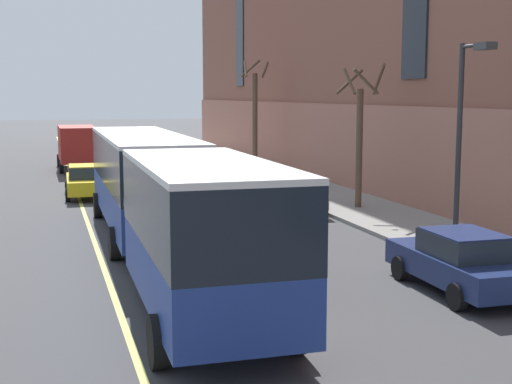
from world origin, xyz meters
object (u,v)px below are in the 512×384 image
object	(u,v)px
city_bus	(159,192)
street_tree_far_uptown	(360,134)
parked_car_navy_6	(242,175)
box_truck	(77,145)
street_tree_far_downtown	(255,115)
parked_car_navy_1	(460,261)
taxi_cab	(86,181)
parked_car_red_4	(194,156)
street_lamp	(464,126)
fire_hydrant	(258,174)
parked_car_silver_3	(290,193)

from	to	relation	value
city_bus	street_tree_far_uptown	distance (m)	11.77
parked_car_navy_6	box_truck	world-z (taller)	box_truck
street_tree_far_downtown	parked_car_navy_1	bearing A→B (deg)	-96.00
street_tree_far_downtown	taxi_cab	bearing A→B (deg)	-143.45
box_truck	street_tree_far_downtown	size ratio (longest dim) A/B	1.05
parked_car_navy_1	parked_car_navy_6	bearing A→B (deg)	90.05
parked_car_red_4	taxi_cab	xyz separation A→B (m)	(-7.84, -12.20, 0.00)
box_truck	street_tree_far_uptown	xyz separation A→B (m)	(10.72, -19.95, 1.57)
street_lamp	street_tree_far_downtown	bearing A→B (deg)	87.24
taxi_cab	street_lamp	xyz separation A→B (m)	(9.65, -17.06, 3.21)
street_lamp	fire_hydrant	xyz separation A→B (m)	(-0.10, 20.15, -3.51)
parked_car_navy_1	street_tree_far_downtown	xyz separation A→B (m)	(2.92, 27.81, 2.84)
street_tree_far_uptown	street_lamp	bearing A→B (deg)	-97.23
street_tree_far_downtown	street_lamp	bearing A→B (deg)	-92.76
parked_car_navy_1	fire_hydrant	world-z (taller)	parked_car_navy_1
parked_car_red_4	city_bus	bearing A→B (deg)	-103.84
parked_car_navy_6	taxi_cab	bearing A→B (deg)	-177.23
fire_hydrant	parked_car_navy_6	bearing A→B (deg)	-121.10
box_truck	street_tree_far_uptown	bearing A→B (deg)	-61.75
parked_car_navy_6	box_truck	xyz separation A→B (m)	(-7.76, 12.14, 0.88)
parked_car_silver_3	box_truck	world-z (taller)	box_truck
parked_car_silver_3	street_lamp	world-z (taller)	street_lamp
parked_car_navy_1	taxi_cab	xyz separation A→B (m)	(-7.94, 19.76, 0.00)
parked_car_navy_6	taxi_cab	size ratio (longest dim) A/B	0.97
fire_hydrant	street_tree_far_uptown	bearing A→B (deg)	-82.82
taxi_cab	parked_car_silver_3	bearing A→B (deg)	-40.49
parked_car_navy_6	street_tree_far_uptown	xyz separation A→B (m)	(2.95, -7.80, 2.45)
parked_car_silver_3	parked_car_navy_6	bearing A→B (deg)	90.54
street_tree_far_downtown	parked_car_navy_6	bearing A→B (deg)	-110.98
parked_car_silver_3	parked_car_navy_6	distance (m)	7.20
parked_car_navy_6	street_tree_far_downtown	bearing A→B (deg)	69.02
street_tree_far_uptown	parked_car_silver_3	bearing A→B (deg)	168.19
parked_car_silver_3	street_lamp	size ratio (longest dim) A/B	0.70
parked_car_navy_6	street_tree_far_uptown	size ratio (longest dim) A/B	0.77
parked_car_red_4	parked_car_navy_6	bearing A→B (deg)	-89.62
city_bus	street_lamp	size ratio (longest dim) A/B	3.23
street_tree_far_downtown	street_lamp	xyz separation A→B (m)	(-1.21, -25.11, 0.38)
city_bus	parked_car_navy_6	bearing A→B (deg)	65.72
street_tree_far_downtown	street_tree_far_uptown	bearing A→B (deg)	-89.95
street_lamp	city_bus	bearing A→B (deg)	161.15
parked_car_red_4	street_lamp	distance (m)	29.49
city_bus	street_tree_far_downtown	distance (m)	24.27
parked_car_red_4	street_lamp	bearing A→B (deg)	-86.46
city_bus	parked_car_silver_3	xyz separation A→B (m)	(6.66, 7.40, -1.28)
parked_car_red_4	taxi_cab	size ratio (longest dim) A/B	1.01
street_tree_far_uptown	street_tree_far_downtown	xyz separation A→B (m)	(-0.01, 15.47, 0.39)
parked_car_red_4	fire_hydrant	world-z (taller)	parked_car_red_4
street_lamp	parked_car_silver_3	bearing A→B (deg)	99.22
parked_car_silver_3	street_tree_far_uptown	xyz separation A→B (m)	(2.89, -0.60, 2.45)
street_tree_far_uptown	box_truck	bearing A→B (deg)	118.25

